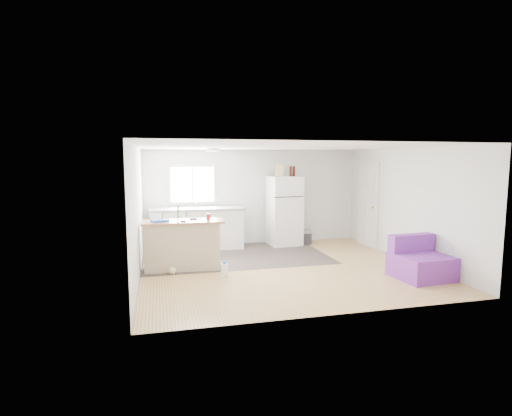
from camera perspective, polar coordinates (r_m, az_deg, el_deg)
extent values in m
cube|color=#A57745|center=(8.08, 3.81, -8.57)|extent=(5.50, 5.00, 0.01)
cube|color=white|center=(7.79, 3.95, 8.73)|extent=(5.50, 5.00, 0.01)
cube|color=silver|center=(10.24, -0.36, 1.59)|extent=(5.50, 0.01, 2.40)
cube|color=silver|center=(5.54, 11.75, -3.10)|extent=(5.50, 0.01, 2.40)
cube|color=silver|center=(7.49, -16.60, -0.66)|extent=(0.01, 5.00, 2.40)
cube|color=silver|center=(9.07, 20.68, 0.45)|extent=(0.01, 5.00, 2.40)
cube|color=#382E2A|center=(9.08, -2.99, -6.78)|extent=(4.05, 2.50, 0.00)
cube|color=white|center=(9.96, -9.07, 3.37)|extent=(1.18, 0.04, 0.98)
cube|color=white|center=(9.94, -9.06, 3.36)|extent=(1.05, 0.01, 0.85)
cube|color=white|center=(9.94, -9.06, 3.36)|extent=(0.03, 0.02, 0.85)
cube|color=white|center=(10.38, 15.67, 0.37)|extent=(0.05, 0.82, 2.03)
cube|color=white|center=(10.38, 15.72, 0.40)|extent=(0.03, 0.92, 2.10)
sphere|color=gold|center=(10.08, 16.34, 0.08)|extent=(0.07, 0.07, 0.07)
cylinder|color=white|center=(8.70, -6.14, 8.25)|extent=(0.30, 0.30, 0.07)
cube|color=white|center=(9.76, -8.38, -3.03)|extent=(2.19, 0.71, 0.96)
cube|color=gray|center=(9.69, -8.43, -0.11)|extent=(2.26, 0.76, 0.04)
cube|color=silver|center=(9.66, -8.42, -0.13)|extent=(0.61, 0.47, 0.07)
cube|color=#C3AA8C|center=(8.01, -10.48, -5.36)|extent=(1.46, 0.57, 0.93)
cube|color=#AC7049|center=(7.92, -10.35, -1.93)|extent=(1.60, 0.67, 0.04)
cube|color=white|center=(10.11, 4.04, -0.39)|extent=(0.82, 0.77, 1.74)
cube|color=black|center=(9.72, 4.72, 1.59)|extent=(0.77, 0.06, 0.02)
cube|color=silver|center=(9.61, 3.00, 2.89)|extent=(0.03, 0.02, 0.31)
cube|color=silver|center=(9.69, 2.97, -1.63)|extent=(0.03, 0.02, 0.61)
cube|color=#313134|center=(10.35, 6.62, -4.30)|extent=(0.49, 0.38, 0.29)
cube|color=gray|center=(10.32, 6.64, -3.35)|extent=(0.51, 0.40, 0.06)
cube|color=purple|center=(7.92, 22.55, -7.76)|extent=(0.99, 0.94, 0.43)
cube|color=purple|center=(8.10, 21.31, -4.64)|extent=(0.93, 0.29, 0.32)
cube|color=white|center=(7.49, -4.53, -8.84)|extent=(0.14, 0.11, 0.24)
cylinder|color=blue|center=(7.45, -4.54, -7.80)|extent=(0.05, 0.05, 0.05)
cylinder|color=green|center=(7.79, -11.11, -4.17)|extent=(0.06, 0.34, 1.26)
sphere|color=beige|center=(7.80, -11.88, -8.77)|extent=(0.14, 0.14, 0.14)
cylinder|color=red|center=(7.98, -6.82, -1.22)|extent=(0.09, 0.09, 0.12)
cube|color=blue|center=(7.87, -13.60, -1.79)|extent=(0.36, 0.32, 0.04)
cube|color=black|center=(8.03, -8.90, -1.52)|extent=(0.15, 0.07, 0.03)
cube|color=black|center=(7.77, -10.34, -1.85)|extent=(0.10, 0.04, 0.03)
cube|color=tan|center=(9.92, 3.40, 5.39)|extent=(0.22, 0.17, 0.30)
cylinder|color=#341009|center=(9.97, 4.98, 5.24)|extent=(0.08, 0.08, 0.25)
cylinder|color=#341009|center=(10.07, 5.42, 5.25)|extent=(0.08, 0.08, 0.25)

